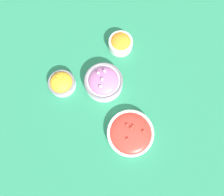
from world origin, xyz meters
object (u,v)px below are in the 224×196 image
object	(u,v)px
bowl_red_onion	(104,82)
bowl_squash	(62,83)
bowl_cherry_tomatoes	(131,133)
bowl_carrots	(121,43)

from	to	relation	value
bowl_red_onion	bowl_squash	xyz separation A→B (m)	(0.08, 0.16, -0.01)
bowl_cherry_tomatoes	bowl_squash	size ratio (longest dim) A/B	1.65
bowl_red_onion	bowl_squash	size ratio (longest dim) A/B	1.42
bowl_red_onion	bowl_carrots	distance (m)	0.20
bowl_squash	bowl_carrots	distance (m)	0.32
bowl_squash	bowl_cherry_tomatoes	bearing A→B (deg)	-153.14
bowl_carrots	bowl_red_onion	bearing A→B (deg)	130.98
bowl_cherry_tomatoes	bowl_carrots	bearing A→B (deg)	-21.79
bowl_cherry_tomatoes	bowl_red_onion	bearing A→B (deg)	0.39
bowl_red_onion	bowl_cherry_tomatoes	xyz separation A→B (m)	(-0.25, -0.00, -0.01)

